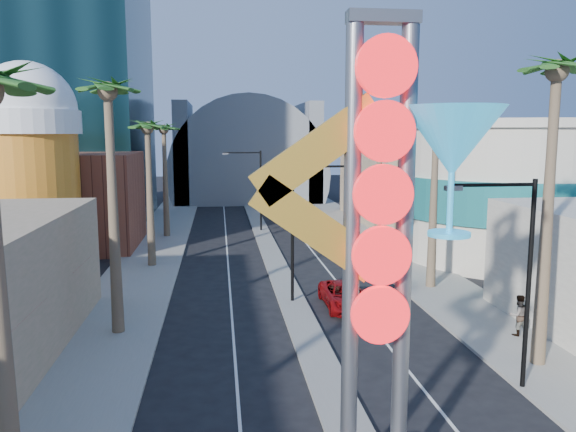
# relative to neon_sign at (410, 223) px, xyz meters

# --- Properties ---
(sidewalk_west) EXTENTS (5.00, 100.00, 0.15)m
(sidewalk_west) POSITION_rel_neon_sign_xyz_m (-10.32, 32.04, -7.23)
(sidewalk_west) COLOR gray
(sidewalk_west) RESTS_ON ground
(sidewalk_east) EXTENTS (5.00, 100.00, 0.15)m
(sidewalk_east) POSITION_rel_neon_sign_xyz_m (8.68, 32.04, -7.23)
(sidewalk_east) COLOR gray
(sidewalk_east) RESTS_ON ground
(median) EXTENTS (1.60, 84.00, 0.15)m
(median) POSITION_rel_neon_sign_xyz_m (-0.82, 35.04, -7.23)
(median) COLOR gray
(median) RESTS_ON ground
(brick_filler_west) EXTENTS (10.00, 10.00, 8.00)m
(brick_filler_west) POSITION_rel_neon_sign_xyz_m (-16.82, 35.04, -3.31)
(brick_filler_west) COLOR brown
(brick_filler_west) RESTS_ON ground
(filler_east) EXTENTS (10.00, 20.00, 10.00)m
(filler_east) POSITION_rel_neon_sign_xyz_m (15.18, 45.04, -2.31)
(filler_east) COLOR #998763
(filler_east) RESTS_ON ground
(beer_mug) EXTENTS (7.00, 7.00, 14.50)m
(beer_mug) POSITION_rel_neon_sign_xyz_m (-17.82, 27.04, 0.54)
(beer_mug) COLOR orange
(beer_mug) RESTS_ON ground
(turquoise_building) EXTENTS (16.60, 16.60, 10.60)m
(turquoise_building) POSITION_rel_neon_sign_xyz_m (17.18, 27.04, -2.06)
(turquoise_building) COLOR #BCB29F
(turquoise_building) RESTS_ON ground
(canopy) EXTENTS (22.00, 16.00, 22.00)m
(canopy) POSITION_rel_neon_sign_xyz_m (-0.82, 69.04, -3.00)
(canopy) COLOR slate
(canopy) RESTS_ON ground
(neon_sign) EXTENTS (6.53, 2.60, 12.55)m
(neon_sign) POSITION_rel_neon_sign_xyz_m (0.00, 0.00, 0.00)
(neon_sign) COLOR gray
(neon_sign) RESTS_ON ground
(streetlight_0) EXTENTS (3.79, 0.25, 8.00)m
(streetlight_0) POSITION_rel_neon_sign_xyz_m (-0.27, 17.04, -2.43)
(streetlight_0) COLOR black
(streetlight_0) RESTS_ON ground
(streetlight_1) EXTENTS (3.79, 0.25, 8.00)m
(streetlight_1) POSITION_rel_neon_sign_xyz_m (-1.36, 41.04, -2.43)
(streetlight_1) COLOR black
(streetlight_1) RESTS_ON ground
(streetlight_2) EXTENTS (3.45, 0.25, 8.00)m
(streetlight_2) POSITION_rel_neon_sign_xyz_m (5.91, 5.04, -2.47)
(streetlight_2) COLOR black
(streetlight_2) RESTS_ON ground
(palm_1) EXTENTS (2.40, 2.40, 12.70)m
(palm_1) POSITION_rel_neon_sign_xyz_m (-9.82, 13.04, 3.52)
(palm_1) COLOR brown
(palm_1) RESTS_ON ground
(palm_2) EXTENTS (2.40, 2.40, 11.20)m
(palm_2) POSITION_rel_neon_sign_xyz_m (-9.82, 27.04, 2.17)
(palm_2) COLOR brown
(palm_2) RESTS_ON ground
(palm_3) EXTENTS (2.40, 2.40, 11.20)m
(palm_3) POSITION_rel_neon_sign_xyz_m (-9.82, 39.04, 2.17)
(palm_3) COLOR brown
(palm_3) RESTS_ON ground
(palm_5) EXTENTS (2.40, 2.40, 13.20)m
(palm_5) POSITION_rel_neon_sign_xyz_m (8.18, 7.04, 3.96)
(palm_5) COLOR brown
(palm_5) RESTS_ON ground
(palm_6) EXTENTS (2.40, 2.40, 11.70)m
(palm_6) POSITION_rel_neon_sign_xyz_m (8.18, 19.04, 2.62)
(palm_6) COLOR brown
(palm_6) RESTS_ON ground
(palm_7) EXTENTS (2.40, 2.40, 12.70)m
(palm_7) POSITION_rel_neon_sign_xyz_m (8.18, 31.04, 3.52)
(palm_7) COLOR brown
(palm_7) RESTS_ON ground
(red_pickup) EXTENTS (2.34, 5.05, 1.40)m
(red_pickup) POSITION_rel_neon_sign_xyz_m (1.98, 15.78, -6.61)
(red_pickup) COLOR #9A0B0E
(red_pickup) RESTS_ON ground
(pedestrian_b) EXTENTS (0.97, 0.77, 1.95)m
(pedestrian_b) POSITION_rel_neon_sign_xyz_m (9.05, 10.20, -6.18)
(pedestrian_b) COLOR gray
(pedestrian_b) RESTS_ON sidewalk_east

